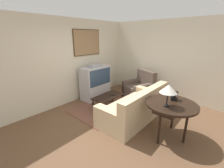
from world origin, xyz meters
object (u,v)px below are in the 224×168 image
tv (96,82)px  table_lamp (168,89)px  couch (135,108)px  armchair (139,89)px  console_table (171,106)px  coffee_table (108,97)px  mantel_clock (175,96)px

tv → table_lamp: size_ratio=2.70×
couch → armchair: 1.58m
tv → console_table: bearing=-98.7°
table_lamp → coffee_table: bearing=80.0°
couch → mantel_clock: mantel_clock is taller
armchair → mantel_clock: size_ratio=5.98×
armchair → table_lamp: size_ratio=2.46×
couch → mantel_clock: (0.06, -0.94, 0.59)m
tv → table_lamp: 2.93m
couch → coffee_table: couch is taller
coffee_table → table_lamp: 2.12m
coffee_table → table_lamp: bearing=-100.0°
console_table → mantel_clock: size_ratio=5.65×
armchair → coffee_table: bearing=-80.4°
coffee_table → tv: bearing=71.4°
console_table → table_lamp: bearing=171.3°
table_lamp → couch: bearing=69.0°
tv → armchair: 1.61m
coffee_table → mantel_clock: bearing=-87.7°
tv → table_lamp: bearing=-102.8°
console_table → mantel_clock: 0.27m
couch → table_lamp: (-0.36, -0.94, 0.86)m
console_table → mantel_clock: bearing=8.0°
couch → mantel_clock: 1.11m
console_table → coffee_table: bearing=85.9°
coffee_table → mantel_clock: 2.01m
mantel_clock → table_lamp: bearing=179.9°
armchair → mantel_clock: 2.23m
tv → coffee_table: (-0.29, -0.87, -0.22)m
tv → coffee_table: tv is taller
couch → coffee_table: (-0.02, 0.99, 0.06)m
tv → console_table: tv is taller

